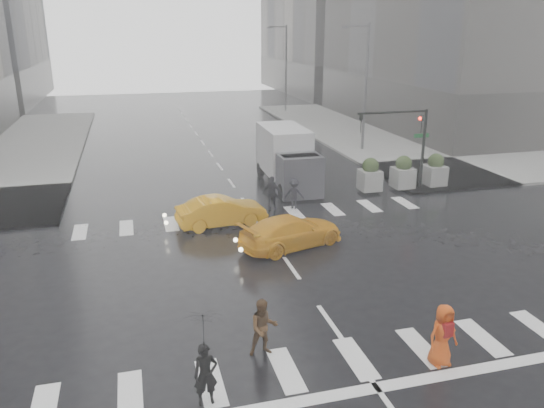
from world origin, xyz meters
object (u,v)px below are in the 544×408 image
object	(u,v)px
pedestrian_brown	(264,327)
box_truck	(288,156)
traffic_signal_pole	(408,134)
taxi_mid	(221,211)
pedestrian_orange	(443,335)

from	to	relation	value
pedestrian_brown	box_truck	distance (m)	16.61
traffic_signal_pole	pedestrian_brown	size ratio (longest dim) A/B	2.72
taxi_mid	box_truck	bearing A→B (deg)	-48.42
taxi_mid	box_truck	xyz separation A→B (m)	(4.75, 5.34, 1.07)
pedestrian_brown	box_truck	size ratio (longest dim) A/B	0.27
pedestrian_brown	pedestrian_orange	size ratio (longest dim) A/B	0.95
traffic_signal_pole	pedestrian_orange	size ratio (longest dim) A/B	2.57
pedestrian_orange	box_truck	xyz separation A→B (m)	(0.91, 17.37, 0.86)
traffic_signal_pole	box_truck	world-z (taller)	traffic_signal_pole
taxi_mid	traffic_signal_pole	bearing A→B (deg)	-82.30
box_truck	traffic_signal_pole	bearing A→B (deg)	-21.83
pedestrian_brown	pedestrian_orange	bearing A→B (deg)	-18.89
traffic_signal_pole	taxi_mid	bearing A→B (deg)	-165.50
pedestrian_orange	taxi_mid	xyz separation A→B (m)	(-3.84, 12.03, -0.21)
taxi_mid	box_truck	distance (m)	7.23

